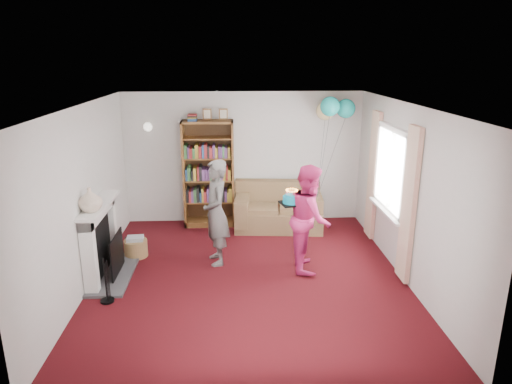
{
  "coord_description": "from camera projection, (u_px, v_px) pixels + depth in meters",
  "views": [
    {
      "loc": [
        -0.22,
        -6.05,
        3.13
      ],
      "look_at": [
        0.14,
        0.6,
        1.13
      ],
      "focal_mm": 32.0,
      "sensor_mm": 36.0,
      "label": 1
    }
  ],
  "objects": [
    {
      "name": "ground",
      "position": [
        249.0,
        278.0,
        6.69
      ],
      "size": [
        5.0,
        5.0,
        0.0
      ],
      "primitive_type": "plane",
      "color": "#34070C",
      "rests_on": "ground"
    },
    {
      "name": "mantel_vase",
      "position": [
        90.0,
        200.0,
        6.07
      ],
      "size": [
        0.42,
        0.42,
        0.33
      ],
      "primitive_type": "imported",
      "rotation": [
        0.0,
        0.0,
        0.43
      ],
      "color": "beige",
      "rests_on": "fireplace"
    },
    {
      "name": "person_striped",
      "position": [
        216.0,
        213.0,
        6.97
      ],
      "size": [
        0.52,
        0.67,
        1.65
      ],
      "primitive_type": "imported",
      "rotation": [
        0.0,
        0.0,
        -1.35
      ],
      "color": "black",
      "rests_on": "ground"
    },
    {
      "name": "bookcase",
      "position": [
        209.0,
        175.0,
        8.58
      ],
      "size": [
        0.95,
        0.42,
        2.21
      ],
      "color": "#472B14",
      "rests_on": "ground"
    },
    {
      "name": "ceiling",
      "position": [
        248.0,
        105.0,
        5.98
      ],
      "size": [
        4.5,
        5.0,
        0.01
      ],
      "primitive_type": "cube",
      "color": "white",
      "rests_on": "wall_back"
    },
    {
      "name": "wall_sconce",
      "position": [
        148.0,
        127.0,
        8.33
      ],
      "size": [
        0.16,
        0.23,
        0.16
      ],
      "color": "gold",
      "rests_on": "ground"
    },
    {
      "name": "sofa",
      "position": [
        278.0,
        210.0,
        8.61
      ],
      "size": [
        1.6,
        0.85,
        0.85
      ],
      "rotation": [
        0.0,
        0.0,
        -0.09
      ],
      "color": "olive",
      "rests_on": "ground"
    },
    {
      "name": "window_bay",
      "position": [
        390.0,
        186.0,
        7.04
      ],
      "size": [
        0.14,
        2.02,
        2.2
      ],
      "color": "white",
      "rests_on": "ground"
    },
    {
      "name": "wall_right",
      "position": [
        408.0,
        194.0,
        6.45
      ],
      "size": [
        0.02,
        5.0,
        2.5
      ],
      "primitive_type": "cube",
      "color": "silver",
      "rests_on": "ground"
    },
    {
      "name": "wall_back",
      "position": [
        244.0,
        158.0,
        8.74
      ],
      "size": [
        4.5,
        0.02,
        2.5
      ],
      "primitive_type": "cube",
      "color": "silver",
      "rests_on": "ground"
    },
    {
      "name": "balloons",
      "position": [
        334.0,
        109.0,
        8.14
      ],
      "size": [
        0.69,
        0.72,
        1.8
      ],
      "color": "#3F3F3F",
      "rests_on": "ground"
    },
    {
      "name": "wicker_basket",
      "position": [
        136.0,
        247.0,
        7.37
      ],
      "size": [
        0.37,
        0.37,
        0.34
      ],
      "rotation": [
        0.0,
        0.0,
        0.09
      ],
      "color": "olive",
      "rests_on": "ground"
    },
    {
      "name": "person_magenta",
      "position": [
        309.0,
        218.0,
        6.8
      ],
      "size": [
        0.67,
        0.83,
        1.62
      ],
      "primitive_type": "imported",
      "rotation": [
        0.0,
        0.0,
        1.5
      ],
      "color": "#D1296E",
      "rests_on": "ground"
    },
    {
      "name": "birthday_cake",
      "position": [
        292.0,
        200.0,
        6.74
      ],
      "size": [
        0.32,
        0.32,
        0.22
      ],
      "rotation": [
        0.0,
        0.0,
        0.23
      ],
      "color": "black",
      "rests_on": "ground"
    },
    {
      "name": "wall_left",
      "position": [
        83.0,
        199.0,
        6.22
      ],
      "size": [
        0.02,
        5.0,
        2.5
      ],
      "primitive_type": "cube",
      "color": "silver",
      "rests_on": "ground"
    },
    {
      "name": "fireplace",
      "position": [
        105.0,
        243.0,
        6.62
      ],
      "size": [
        0.55,
        1.8,
        1.12
      ],
      "color": "#3F3F42",
      "rests_on": "ground"
    }
  ]
}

